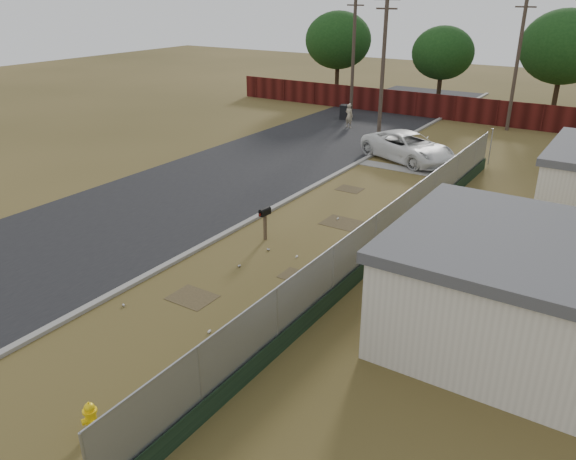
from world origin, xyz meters
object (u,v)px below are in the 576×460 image
Objects in this scene: trash_bin at (345,112)px; pickup_truck at (408,147)px; mailbox at (265,215)px; fire_hydrant at (91,419)px; pedestrian at (349,116)px.

pickup_truck is at bearing -44.09° from trash_bin.
mailbox is 22.44m from trash_bin.
fire_hydrant is at bearing -71.88° from trash_bin.
fire_hydrant is at bearing 118.76° from pedestrian.
mailbox is at bearing 119.84° from pedestrian.
trash_bin is at bearing -44.44° from pedestrian.
mailbox is 13.31m from pickup_truck.
pedestrian is (-6.08, 18.87, -0.21)m from mailbox.
trash_bin is at bearing 108.12° from fire_hydrant.
fire_hydrant is 23.93m from pickup_truck.
pedestrian reaches higher than mailbox.
mailbox reaches higher than trash_bin.
pedestrian is 1.55× the size of trash_bin.
pedestrian is at bearing 73.16° from pickup_truck.
mailbox is 19.82m from pedestrian.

